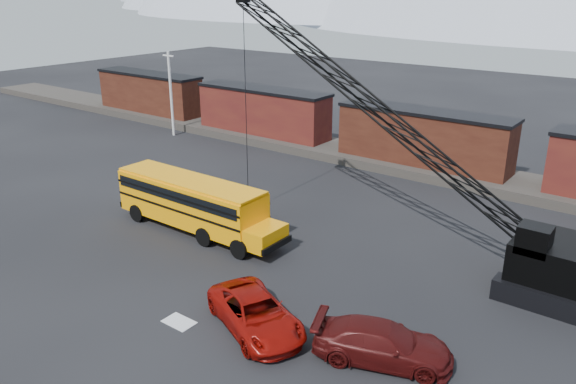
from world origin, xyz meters
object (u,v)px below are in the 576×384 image
object	(u,v)px
maroon_suv	(383,343)
crawler_crane	(391,122)
school_bus	(195,203)
red_pickup	(256,313)

from	to	relation	value
maroon_suv	crawler_crane	bearing A→B (deg)	7.12
crawler_crane	maroon_suv	bearing A→B (deg)	-62.53
maroon_suv	crawler_crane	world-z (taller)	crawler_crane
school_bus	crawler_crane	distance (m)	12.28
red_pickup	maroon_suv	xyz separation A→B (m)	(5.29, 1.33, 0.02)
maroon_suv	red_pickup	bearing A→B (deg)	83.72
school_bus	maroon_suv	distance (m)	15.37
crawler_crane	red_pickup	bearing A→B (deg)	-93.17
school_bus	crawler_crane	size ratio (longest dim) A/B	0.53
school_bus	red_pickup	world-z (taller)	school_bus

